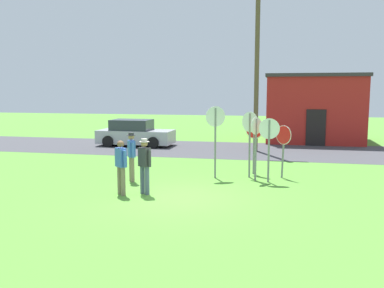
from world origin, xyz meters
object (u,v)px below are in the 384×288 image
(utility_pole, at_px, (257,61))
(stop_sign_leaning_left, at_px, (256,139))
(stop_sign_rear_right, at_px, (250,133))
(stop_sign_center_cluster, at_px, (269,139))
(person_in_teal, at_px, (145,163))
(person_in_blue, at_px, (121,164))
(stop_sign_leaning_right, at_px, (283,142))
(person_on_left, at_px, (132,154))
(stop_sign_low_front, at_px, (254,135))
(stop_sign_rear_left, at_px, (215,129))
(parked_car_on_street, at_px, (135,134))

(utility_pole, relative_size, stop_sign_leaning_left, 3.99)
(utility_pole, relative_size, stop_sign_rear_right, 3.70)
(utility_pole, relative_size, stop_sign_center_cluster, 4.01)
(person_in_teal, height_order, person_in_blue, person_in_teal)
(utility_pole, distance_m, stop_sign_leaning_right, 7.59)
(person_on_left, bearing_deg, stop_sign_low_front, 28.87)
(stop_sign_low_front, distance_m, stop_sign_rear_left, 1.72)
(stop_sign_leaning_left, height_order, stop_sign_center_cluster, stop_sign_leaning_left)
(stop_sign_leaning_right, bearing_deg, utility_pole, 102.03)
(parked_car_on_street, xyz_separation_m, stop_sign_low_front, (7.26, -6.76, 0.82))
(utility_pole, xyz_separation_m, person_in_teal, (-2.76, -10.07, -3.70))
(parked_car_on_street, relative_size, person_on_left, 2.49)
(stop_sign_center_cluster, height_order, stop_sign_leaning_right, stop_sign_center_cluster)
(stop_sign_rear_right, distance_m, stop_sign_center_cluster, 0.98)
(stop_sign_rear_right, height_order, stop_sign_leaning_right, stop_sign_rear_right)
(stop_sign_leaning_right, bearing_deg, stop_sign_leaning_left, -144.84)
(stop_sign_rear_right, xyz_separation_m, stop_sign_leaning_right, (1.21, 0.21, -0.35))
(stop_sign_leaning_left, bearing_deg, person_on_left, -165.49)
(parked_car_on_street, distance_m, person_in_teal, 11.46)
(stop_sign_center_cluster, bearing_deg, stop_sign_rear_right, 137.20)
(person_in_blue, bearing_deg, stop_sign_rear_left, 51.69)
(stop_sign_leaning_right, bearing_deg, person_in_teal, -140.76)
(stop_sign_leaning_right, relative_size, person_on_left, 1.11)
(stop_sign_rear_right, height_order, stop_sign_low_front, stop_sign_rear_right)
(person_in_blue, bearing_deg, stop_sign_low_front, 47.61)
(stop_sign_rear_left, height_order, person_in_teal, stop_sign_rear_left)
(utility_pole, relative_size, stop_sign_leaning_right, 4.65)
(stop_sign_center_cluster, distance_m, person_in_teal, 4.51)
(stop_sign_rear_right, xyz_separation_m, person_on_left, (-4.00, -1.57, -0.68))
(utility_pole, height_order, person_in_teal, utility_pole)
(utility_pole, relative_size, stop_sign_rear_left, 3.42)
(stop_sign_leaning_left, relative_size, stop_sign_rear_left, 0.86)
(utility_pole, distance_m, person_in_teal, 11.07)
(person_in_teal, bearing_deg, stop_sign_leaning_right, 39.24)
(utility_pole, height_order, stop_sign_center_cluster, utility_pole)
(stop_sign_low_front, bearing_deg, stop_sign_rear_left, -141.88)
(stop_sign_low_front, xyz_separation_m, person_in_teal, (-3.08, -3.91, -0.52))
(stop_sign_center_cluster, height_order, person_in_teal, stop_sign_center_cluster)
(stop_sign_center_cluster, bearing_deg, stop_sign_leaning_right, 60.34)
(stop_sign_rear_left, xyz_separation_m, person_on_left, (-2.78, -1.22, -0.81))
(parked_car_on_street, height_order, stop_sign_low_front, stop_sign_low_front)
(stop_sign_leaning_left, distance_m, stop_sign_leaning_right, 1.18)
(stop_sign_center_cluster, xyz_separation_m, stop_sign_leaning_right, (0.49, 0.87, -0.22))
(stop_sign_rear_right, height_order, stop_sign_center_cluster, stop_sign_rear_right)
(person_in_teal, bearing_deg, stop_sign_rear_right, 47.20)
(utility_pole, xyz_separation_m, person_in_blue, (-3.44, -10.28, -3.73))
(utility_pole, relative_size, stop_sign_low_front, 4.11)
(stop_sign_leaning_left, xyz_separation_m, person_in_teal, (-3.22, -2.74, -0.51))
(stop_sign_leaning_left, bearing_deg, stop_sign_leaning_right, 35.16)
(stop_sign_leaning_left, bearing_deg, parked_car_on_street, 133.02)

